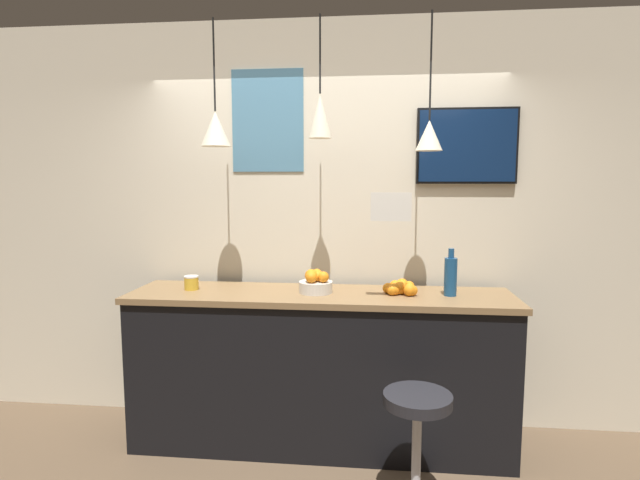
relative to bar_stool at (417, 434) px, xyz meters
name	(u,v)px	position (x,y,z in m)	size (l,w,h in m)	color
back_wall	(326,226)	(-0.58, 1.06, 1.01)	(8.00, 0.06, 2.90)	beige
service_counter	(320,369)	(-0.58, 0.65, 0.09)	(2.52, 0.59, 1.04)	black
bar_stool	(417,434)	(0.00, 0.00, 0.00)	(0.42, 0.42, 0.66)	#B7B7BC
fruit_bowl	(316,283)	(-0.61, 0.66, 0.67)	(0.22, 0.22, 0.16)	beige
orange_pile	(400,288)	(-0.06, 0.68, 0.64)	(0.22, 0.23, 0.09)	orange
juice_bottle	(451,276)	(0.25, 0.66, 0.73)	(0.08, 0.08, 0.30)	navy
spread_jar	(191,283)	(-1.46, 0.66, 0.65)	(0.10, 0.10, 0.09)	gold
pendant_lamp_left	(216,128)	(-1.27, 0.66, 1.68)	(0.19, 0.19, 0.80)	black
pendant_lamp_middle	(320,116)	(-0.58, 0.66, 1.75)	(0.15, 0.15, 0.76)	black
pendant_lamp_right	(429,134)	(0.10, 0.66, 1.62)	(0.17, 0.17, 0.84)	black
mounted_tv	(467,146)	(0.39, 1.01, 1.58)	(0.68, 0.04, 0.52)	black
hanging_menu_board	(391,207)	(-0.14, 0.43, 1.18)	(0.24, 0.01, 0.17)	white
wall_poster	(268,121)	(-1.00, 1.02, 1.76)	(0.52, 0.01, 0.72)	teal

